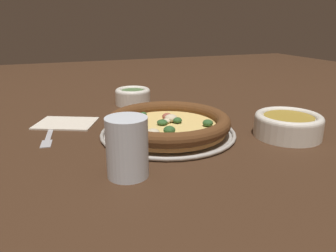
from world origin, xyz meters
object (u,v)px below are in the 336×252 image
Objects in this scene: pizza_tray at (168,133)px; fork at (49,135)px; bowl_near at (288,124)px; napkin at (66,122)px; pizza at (168,123)px; drinking_cup at (127,147)px; bowl_far at (132,96)px.

pizza_tray is 0.28m from fork.
pizza_tray is 0.28m from bowl_near.
napkin is at bearing 158.32° from fork.
drinking_cup is (-0.14, -0.17, 0.02)m from pizza.
drinking_cup is 0.59× the size of napkin.
bowl_far is (-0.26, 0.42, -0.00)m from bowl_near.
pizza_tray is at bearing 91.90° from pizza.
pizza is at bearing -88.10° from pizza_tray.
pizza is at bearing 157.57° from bowl_near.
bowl_far reaches higher than napkin.
drinking_cup reaches higher than napkin.
fork is at bearing -139.42° from bowl_far.
bowl_far is 0.34m from fork.
bowl_far is (-0.00, 0.32, -0.00)m from pizza.
pizza_tray is at bearing 157.52° from bowl_near.
bowl_far is at bearing 90.52° from pizza.
pizza_tray is at bearing 77.75° from fork.
pizza_tray is 0.23m from drinking_cup.
pizza_tray is 0.28m from napkin.
bowl_near reaches higher than napkin.
bowl_near reaches higher than bowl_far.
pizza reaches higher than pizza_tray.
bowl_far is at bearing 90.52° from pizza_tray.
bowl_near is 1.37× the size of bowl_far.
napkin is 0.09m from fork.
fork is (-0.04, -0.08, -0.00)m from napkin.
bowl_far reaches higher than pizza_tray.
pizza is 0.28m from fork.
napkin is 0.98× the size of fork.
pizza_tray is 2.84× the size of bowl_far.
bowl_far is at bearing 138.13° from fork.
bowl_far is at bearing 33.61° from napkin.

